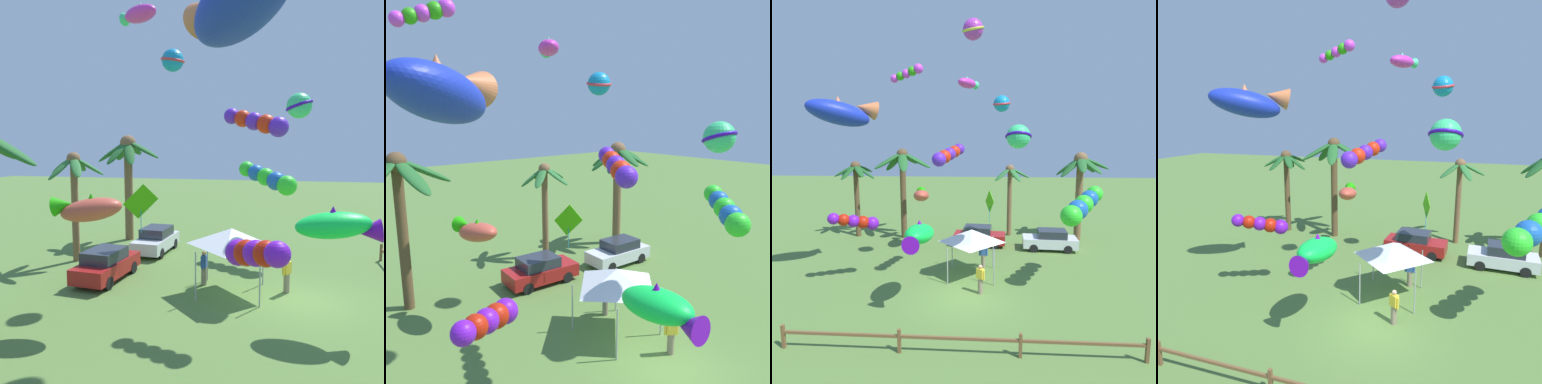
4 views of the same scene
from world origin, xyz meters
TOP-DOWN VIEW (x-y plane):
  - ground_plane at (0.00, 0.00)m, footprint 120.00×120.00m
  - palm_tree_0 at (3.09, 12.07)m, footprint 3.18×3.24m
  - palm_tree_1 at (8.59, 11.12)m, footprint 4.22×4.32m
  - palm_tree_2 at (-5.72, 10.80)m, footprint 4.62×4.83m
  - parked_car_0 at (0.59, 9.08)m, footprint 4.03×2.02m
  - parked_car_2 at (5.86, 8.32)m, footprint 3.99×1.92m
  - spectator_0 at (0.94, 4.38)m, footprint 0.55×0.26m
  - spectator_1 at (0.82, 0.68)m, footprint 0.46×0.41m
  - festival_tent at (0.26, 3.04)m, footprint 2.86×2.86m
  - kite_fish_0 at (-2.08, -0.93)m, footprint 1.44×2.99m
  - kite_diamond_1 at (1.34, 7.56)m, footprint 0.60×1.62m
  - kite_tube_2 at (6.16, 1.73)m, footprint 2.83×3.33m
  - kite_tube_3 at (-4.65, 8.85)m, footprint 2.47×0.91m
  - kite_fish_4 at (-3.62, 7.71)m, footprint 1.54×2.71m
  - kite_tube_5 at (-6.13, 1.67)m, footprint 2.44×1.78m
  - kite_ball_6 at (2.03, 6.13)m, footprint 1.55×1.55m
  - kite_fish_8 at (-6.77, 2.15)m, footprint 4.03×3.49m
  - kite_tube_9 at (-0.98, 1.96)m, footprint 1.59×2.52m
  - kite_fish_10 at (-0.18, 6.96)m, footprint 1.64×2.05m
  - kite_ball_11 at (2.59, 0.30)m, footprint 1.34×1.32m

SIDE VIEW (x-z plane):
  - ground_plane at x=0.00m, z-range 0.00..0.00m
  - parked_car_0 at x=0.59m, z-range 0.00..1.51m
  - parked_car_2 at x=5.86m, z-range 0.00..1.51m
  - spectator_0 at x=0.94m, z-range 0.02..1.61m
  - spectator_1 at x=0.82m, z-range 0.02..1.61m
  - festival_tent at x=0.26m, z-range 1.04..3.89m
  - kite_tube_5 at x=-6.13m, z-range 2.98..4.16m
  - kite_fish_0 at x=-2.08m, z-range 2.96..4.26m
  - kite_diamond_1 at x=1.34m, z-range 2.51..4.88m
  - kite_fish_4 at x=-3.62m, z-range 3.55..4.72m
  - palm_tree_0 at x=3.09m, z-range 1.45..7.51m
  - kite_tube_2 at x=6.16m, z-range 3.71..5.48m
  - palm_tree_1 at x=8.59m, z-range 1.75..8.88m
  - palm_tree_2 at x=-5.72m, z-range 1.94..9.35m
  - kite_tube_9 at x=-0.98m, z-range 6.67..7.85m
  - kite_ball_11 at x=2.59m, z-range 7.62..8.77m
  - kite_fish_8 at x=-6.77m, z-range 8.58..10.52m
  - kite_ball_6 at x=2.03m, z-range 9.85..10.89m
  - kite_fish_10 at x=-0.18m, z-range 11.39..12.19m
  - kite_tube_3 at x=-4.65m, z-range 12.23..13.50m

